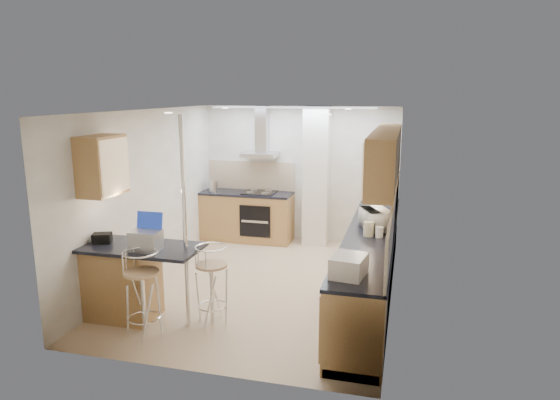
% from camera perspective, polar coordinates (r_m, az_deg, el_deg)
% --- Properties ---
extents(ground, '(4.80, 4.80, 0.00)m').
position_cam_1_polar(ground, '(7.37, -1.78, -9.63)').
color(ground, '#D3B28C').
rests_on(ground, ground).
extents(room_shell, '(3.64, 4.84, 2.51)m').
position_cam_1_polar(room_shell, '(7.22, 1.45, 2.66)').
color(room_shell, beige).
rests_on(room_shell, ground).
extents(right_counter, '(0.63, 4.40, 0.92)m').
position_cam_1_polar(right_counter, '(6.96, 10.24, -7.10)').
color(right_counter, '#A06D40').
rests_on(right_counter, ground).
extents(back_counter, '(1.70, 0.63, 0.92)m').
position_cam_1_polar(back_counter, '(9.41, -3.79, -1.84)').
color(back_counter, '#A06D40').
rests_on(back_counter, ground).
extents(peninsula, '(1.47, 0.72, 0.94)m').
position_cam_1_polar(peninsula, '(6.37, -15.47, -9.08)').
color(peninsula, '#A06D40').
rests_on(peninsula, ground).
extents(microwave, '(0.52, 0.60, 0.28)m').
position_cam_1_polar(microwave, '(6.86, 10.96, -2.20)').
color(microwave, white).
rests_on(microwave, right_counter).
extents(laptop, '(0.34, 0.26, 0.23)m').
position_cam_1_polar(laptop, '(6.01, -15.08, -4.49)').
color(laptop, '#9FA1A7').
rests_on(laptop, peninsula).
extents(bag, '(0.26, 0.23, 0.12)m').
position_cam_1_polar(bag, '(6.47, -19.66, -4.12)').
color(bag, black).
rests_on(bag, peninsula).
extents(bar_stool_near, '(0.44, 0.44, 1.03)m').
position_cam_1_polar(bar_stool_near, '(5.92, -15.42, -10.34)').
color(bar_stool_near, tan).
rests_on(bar_stool_near, ground).
extents(bar_stool_end, '(0.55, 0.55, 0.98)m').
position_cam_1_polar(bar_stool_end, '(6.10, -7.79, -9.56)').
color(bar_stool_end, tan).
rests_on(bar_stool_end, ground).
extents(jar_a, '(0.14, 0.14, 0.17)m').
position_cam_1_polar(jar_a, '(7.11, 10.73, -2.12)').
color(jar_a, beige).
rests_on(jar_a, right_counter).
extents(jar_b, '(0.14, 0.14, 0.16)m').
position_cam_1_polar(jar_b, '(7.69, 11.02, -1.10)').
color(jar_b, beige).
rests_on(jar_b, right_counter).
extents(jar_c, '(0.17, 0.17, 0.19)m').
position_cam_1_polar(jar_c, '(6.54, 10.11, -3.27)').
color(jar_c, beige).
rests_on(jar_c, right_counter).
extents(jar_d, '(0.13, 0.13, 0.14)m').
position_cam_1_polar(jar_d, '(6.52, 11.28, -3.61)').
color(jar_d, white).
rests_on(jar_d, right_counter).
extents(bread_bin, '(0.37, 0.44, 0.21)m').
position_cam_1_polar(bread_bin, '(5.12, 7.86, -7.46)').
color(bread_bin, beige).
rests_on(bread_bin, right_counter).
extents(kettle, '(0.16, 0.16, 0.22)m').
position_cam_1_polar(kettle, '(9.42, -7.63, 1.64)').
color(kettle, silver).
rests_on(kettle, back_counter).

